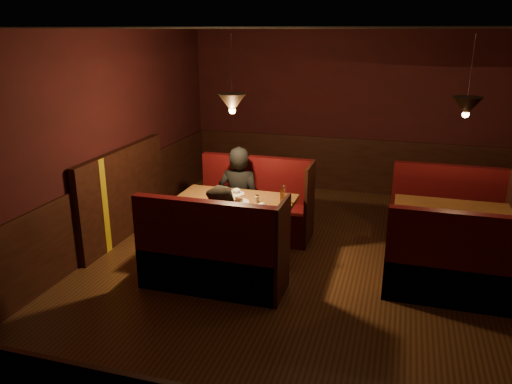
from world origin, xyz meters
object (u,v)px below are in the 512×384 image
(second_table, at_px, (451,225))
(second_bench_near, at_px, (457,272))
(main_table, at_px, (235,214))
(main_bench_near, at_px, (212,261))
(main_bench_far, at_px, (255,211))
(diner_a, at_px, (239,181))
(second_bench_far, at_px, (447,220))
(diner_b, at_px, (222,220))

(second_table, height_order, second_bench_near, second_bench_near)
(second_bench_near, bearing_deg, main_table, 172.77)
(main_bench_near, xyz_separation_m, second_bench_near, (2.68, 0.53, -0.01))
(main_bench_far, height_order, diner_a, diner_a)
(second_bench_far, relative_size, diner_a, 0.90)
(second_table, distance_m, second_bench_near, 0.87)
(main_table, distance_m, diner_b, 0.58)
(main_bench_near, relative_size, diner_a, 0.98)
(second_bench_near, relative_size, diner_a, 0.90)
(main_bench_near, distance_m, second_bench_near, 2.73)
(diner_a, bearing_deg, diner_b, 97.68)
(main_bench_far, xyz_separation_m, second_table, (2.64, -0.37, 0.22))
(main_bench_near, xyz_separation_m, diner_b, (0.02, 0.31, 0.39))
(main_bench_near, relative_size, second_bench_near, 1.09)
(second_bench_far, height_order, diner_b, diner_b)
(second_table, xyz_separation_m, second_bench_far, (0.03, 0.83, -0.23))
(second_table, height_order, second_bench_far, second_bench_far)
(main_bench_far, distance_m, second_table, 2.68)
(second_bench_near, bearing_deg, second_table, 92.20)
(second_bench_near, height_order, diner_b, diner_b)
(second_bench_far, distance_m, second_bench_near, 1.67)
(diner_a, xyz_separation_m, diner_b, (0.21, -1.25, -0.10))
(main_bench_far, xyz_separation_m, diner_a, (-0.19, -0.18, 0.49))
(main_table, bearing_deg, main_bench_far, 88.95)
(main_table, height_order, diner_b, diner_b)
(main_table, xyz_separation_m, main_bench_near, (0.02, -0.87, -0.27))
(main_bench_near, xyz_separation_m, second_table, (2.64, 1.36, 0.22))
(main_table, height_order, second_bench_far, second_bench_far)
(main_table, distance_m, main_bench_far, 0.91)
(main_bench_far, bearing_deg, second_table, -8.05)
(main_bench_far, height_order, second_table, main_bench_far)
(second_table, height_order, diner_b, diner_b)
(main_table, xyz_separation_m, second_bench_far, (2.69, 1.32, -0.28))
(second_bench_far, bearing_deg, second_bench_near, -90.00)
(main_bench_near, relative_size, second_table, 1.20)
(second_bench_near, relative_size, diner_b, 1.02)
(diner_b, bearing_deg, main_bench_far, 108.06)
(main_bench_near, xyz_separation_m, second_bench_far, (2.68, 2.19, -0.01))
(main_table, bearing_deg, second_table, 10.47)
(second_table, bearing_deg, diner_b, -158.14)
(main_table, bearing_deg, diner_a, 104.14)
(second_bench_near, xyz_separation_m, diner_b, (-2.66, -0.22, 0.40))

